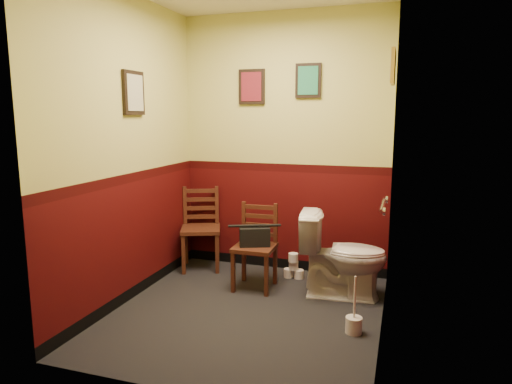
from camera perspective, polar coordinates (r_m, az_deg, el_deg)
floor at (r=4.01m, az=-1.14°, el=-14.80°), size 2.20×2.40×0.00m
wall_back at (r=4.82m, az=3.52°, el=5.91°), size 2.20×0.00×2.70m
wall_front at (r=2.57m, az=-10.05°, el=2.56°), size 2.20×0.00×2.70m
wall_left at (r=4.16m, az=-15.72°, el=4.99°), size 0.00×2.40×2.70m
wall_right at (r=3.47m, az=16.27°, el=4.11°), size 0.00×2.40×2.70m
grab_bar at (r=3.77m, az=15.65°, el=-1.59°), size 0.05×0.56×0.06m
framed_print_back_a at (r=4.89m, az=-0.54°, el=13.02°), size 0.28×0.04×0.36m
framed_print_back_b at (r=4.74m, az=6.55°, el=13.67°), size 0.26×0.04×0.34m
framed_print_left at (r=4.23m, az=-15.03°, el=11.88°), size 0.04×0.30×0.38m
framed_print_right at (r=4.07m, az=16.74°, el=14.72°), size 0.04×0.34×0.28m
toilet at (r=4.28m, az=10.81°, el=-7.84°), size 0.83×0.52×0.78m
toilet_brush at (r=3.72m, az=12.12°, el=-15.82°), size 0.13×0.13×0.46m
chair_left at (r=5.02m, az=-6.91°, el=-4.50°), size 0.54×0.54×0.88m
chair_right at (r=4.43m, az=-0.03°, el=-6.81°), size 0.39×0.39×0.81m
handbag at (r=4.36m, az=-0.17°, el=-5.57°), size 0.32×0.24×0.21m
tp_stack at (r=4.76m, az=4.71°, el=-9.39°), size 0.21×0.13×0.27m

